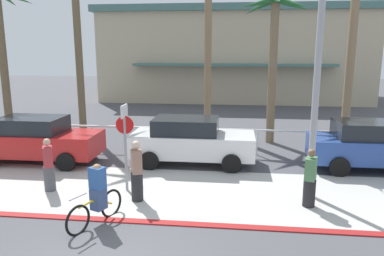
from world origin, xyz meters
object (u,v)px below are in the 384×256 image
pedestrian_1 (49,167)px  pedestrian_2 (310,181)px  car_blue_3 (375,145)px  stop_sign_bike_lane (125,135)px  streetlight_curb (321,42)px  pedestrian_0 (137,174)px  cyclist_yellow_0 (97,196)px  palm_tree_4 (274,31)px  car_red_1 (38,139)px  palm_tree_3 (209,15)px  car_white_2 (191,140)px

pedestrian_1 → pedestrian_2: (7.35, -0.28, -0.00)m
car_blue_3 → stop_sign_bike_lane: bearing=-159.7°
streetlight_curb → pedestrian_0: bearing=-171.9°
streetlight_curb → cyclist_yellow_0: (-5.35, -2.11, -3.58)m
streetlight_curb → pedestrian_2: (-0.16, -0.53, -3.55)m
palm_tree_4 → pedestrian_0: palm_tree_4 is taller
car_red_1 → pedestrian_0: bearing=-34.5°
palm_tree_3 → cyclist_yellow_0: bearing=-99.3°
pedestrian_2 → cyclist_yellow_0: bearing=-163.1°
palm_tree_4 → cyclist_yellow_0: size_ratio=3.72×
pedestrian_2 → palm_tree_3: bearing=109.7°
cyclist_yellow_0 → pedestrian_2: (5.19, 1.58, 0.03)m
cyclist_yellow_0 → pedestrian_0: (0.59, 1.43, 0.09)m
palm_tree_4 → car_white_2: (-3.10, -3.59, -4.00)m
car_white_2 → pedestrian_2: bearing=-44.2°
cyclist_yellow_0 → car_blue_3: bearing=32.5°
pedestrian_1 → streetlight_curb: bearing=1.9°
stop_sign_bike_lane → pedestrian_2: 5.23m
palm_tree_3 → car_white_2: bearing=-91.6°
palm_tree_3 → pedestrian_1: size_ratio=5.01×
stop_sign_bike_lane → streetlight_curb: (5.27, -0.05, 2.60)m
palm_tree_3 → pedestrian_2: palm_tree_3 is taller
streetlight_curb → palm_tree_3: size_ratio=0.94×
stop_sign_bike_lane → palm_tree_3: bearing=78.9°
palm_tree_4 → pedestrian_2: size_ratio=3.98×
palm_tree_3 → car_red_1: 9.96m
streetlight_curb → car_blue_3: 5.23m
stop_sign_bike_lane → car_red_1: size_ratio=0.58×
pedestrian_2 → stop_sign_bike_lane: bearing=173.6°
cyclist_yellow_0 → pedestrian_1: pedestrian_1 is taller
pedestrian_0 → pedestrian_2: 4.61m
stop_sign_bike_lane → pedestrian_0: size_ratio=1.50×
palm_tree_3 → pedestrian_2: (3.38, -9.45, -5.04)m
stop_sign_bike_lane → pedestrian_0: 1.26m
car_white_2 → pedestrian_0: bearing=-106.4°
streetlight_curb → pedestrian_0: 5.94m
stop_sign_bike_lane → car_red_1: stop_sign_bike_lane is taller
palm_tree_4 → pedestrian_2: 8.18m
cyclist_yellow_0 → stop_sign_bike_lane: bearing=87.9°
palm_tree_4 → pedestrian_0: (-4.16, -7.19, -4.08)m
car_white_2 → palm_tree_3: bearing=88.4°
pedestrian_1 → car_red_1: bearing=123.8°
palm_tree_3 → car_blue_3: (6.17, -5.95, -4.89)m
car_white_2 → cyclist_yellow_0: (-1.65, -5.02, -0.18)m
pedestrian_0 → palm_tree_3: bearing=82.7°
streetlight_curb → car_red_1: streetlight_curb is taller
pedestrian_1 → palm_tree_4: bearing=44.4°
car_blue_3 → palm_tree_4: bearing=132.5°
cyclist_yellow_0 → pedestrian_0: 1.55m
palm_tree_4 → pedestrian_1: size_ratio=3.97×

